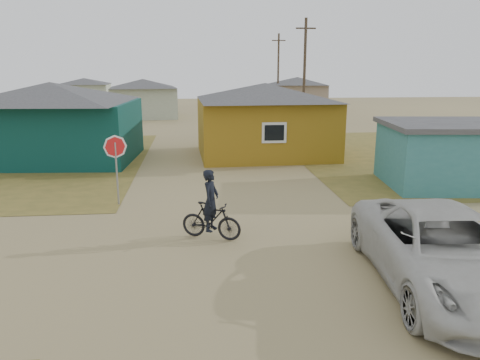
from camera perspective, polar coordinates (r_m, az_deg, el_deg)
ground at (r=12.23m, az=1.13°, el=-9.29°), size 120.00×120.00×0.00m
grass_ne at (r=29.03m, az=26.41°, el=2.83°), size 20.00×18.00×0.00m
house_teal at (r=25.83m, az=-21.84°, el=6.71°), size 8.93×7.08×4.00m
house_yellow at (r=25.61m, az=3.05°, el=7.50°), size 7.72×6.76×3.90m
shed_turquoise at (r=21.02m, az=25.55°, el=2.89°), size 6.71×4.93×2.60m
house_pale_west at (r=45.51m, az=-11.67°, el=9.79°), size 7.04×6.15×3.60m
house_beige_east at (r=52.50m, az=6.97°, el=10.46°), size 6.95×6.05×3.60m
house_pale_north at (r=58.64m, az=-18.39°, el=10.11°), size 6.28×5.81×3.40m
utility_pole_near at (r=34.09m, az=7.85°, el=12.54°), size 1.40×0.20×8.00m
utility_pole_far at (r=49.96m, az=4.68°, el=12.97°), size 1.40×0.20×8.00m
stop_sign at (r=16.73m, az=-14.93°, el=3.09°), size 0.81×0.07×2.48m
cyclist at (r=13.22m, az=-3.55°, el=-4.15°), size 1.82×1.17×2.00m
vehicle at (r=11.24m, az=23.77°, el=-7.89°), size 3.41×6.45×1.73m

